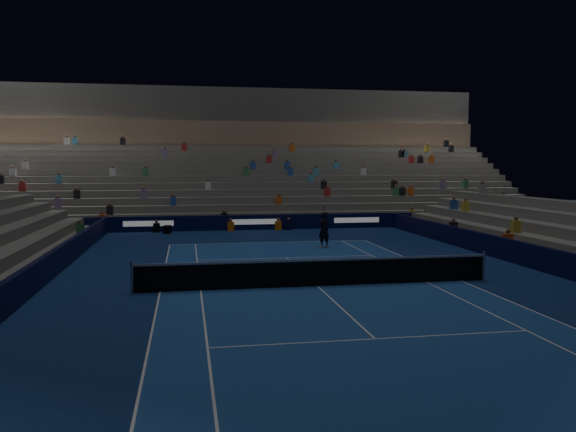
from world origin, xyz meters
The scene contains 9 objects.
ground centered at (0.00, 0.00, 0.00)m, with size 90.00×90.00×0.00m, color navy.
court_surface centered at (0.00, 0.00, 0.01)m, with size 10.97×23.77×0.01m, color navy.
sponsor_barrier_far centered at (0.00, 18.50, 0.50)m, with size 44.00×0.25×1.00m, color black.
sponsor_barrier_east centered at (9.70, 0.00, 0.50)m, with size 0.25×37.00×1.00m, color black.
sponsor_barrier_west centered at (-9.70, 0.00, 0.50)m, with size 0.25×37.00×1.00m, color black.
grandstand_main centered at (0.00, 27.90, 3.38)m, with size 44.00×15.20×11.20m.
tennis_net centered at (0.00, 0.00, 0.50)m, with size 12.90×0.10×1.10m.
tennis_player centered at (2.49, 9.35, 0.95)m, with size 0.69×0.45×1.89m, color black.
broadcast_camera centered at (-5.77, 17.32, 0.27)m, with size 0.55×0.90×0.52m.
Camera 1 is at (-4.55, -19.75, 4.29)m, focal length 35.95 mm.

